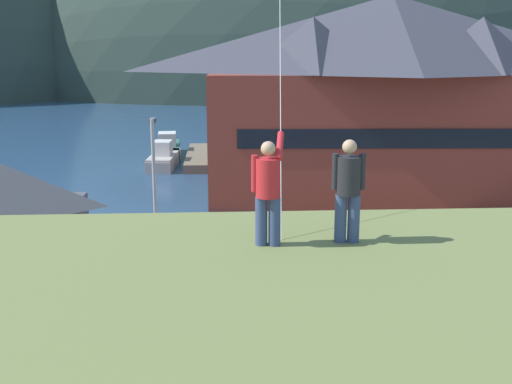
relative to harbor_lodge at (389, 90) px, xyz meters
name	(u,v)px	position (x,y,z in m)	size (l,w,h in m)	color
ground_plane	(257,376)	(-9.69, -22.90, -6.64)	(600.00, 600.00, 0.00)	#66604C
parking_lot_pad	(249,305)	(-9.69, -17.90, -6.59)	(40.00, 20.00, 0.10)	gray
bay_water	(229,124)	(-9.69, 37.10, -6.63)	(360.00, 84.00, 0.03)	navy
far_hill_east_peak	(315,91)	(9.26, 92.96, -6.64)	(128.26, 70.56, 79.74)	#2D3D33
harbor_lodge	(389,90)	(0.00, 0.00, 0.00)	(24.31, 12.45, 12.45)	brown
storage_shed_near_lot	(4,231)	(-18.63, -16.98, -3.88)	(5.61, 5.32, 5.32)	#474C56
storage_shed_waterside	(291,157)	(-6.19, -0.07, -4.23)	(4.83, 4.48, 4.66)	#474C56
wharf_dock	(206,157)	(-11.93, 11.64, -6.29)	(3.20, 10.67, 0.70)	#70604C
moored_boat_wharfside	(168,148)	(-15.31, 14.09, -5.92)	(2.54, 6.71, 2.16)	#23564C
moored_boat_outer_mooring	(244,151)	(-8.73, 12.36, -5.92)	(1.95, 5.61, 2.16)	#A8A399
moored_boat_inner_slip	(164,158)	(-15.21, 9.28, -5.92)	(2.36, 6.10, 2.16)	#A8A399
parked_car_mid_row_near	(212,267)	(-11.09, -16.54, -5.58)	(4.29, 2.22, 1.82)	silver
parked_car_front_row_silver	(234,318)	(-10.32, -21.20, -5.58)	(4.29, 2.23, 1.82)	black
parked_car_front_row_end	(440,330)	(-4.14, -22.39, -5.58)	(4.24, 2.14, 1.82)	red
parking_light_pole	(154,178)	(-13.62, -12.34, -2.90)	(0.24, 0.78, 6.23)	#ADADB2
person_kite_flyer	(268,189)	(-9.89, -29.41, 0.48)	(0.58, 0.63, 1.86)	#384770
person_companion	(348,188)	(-8.55, -29.32, 0.46)	(0.55, 0.40, 1.74)	#384770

